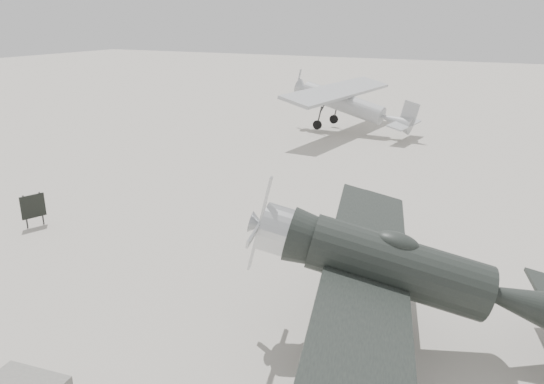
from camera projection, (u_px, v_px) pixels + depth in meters
The scene contains 4 objects.
ground at pixel (282, 251), 16.99m from camera, with size 160.00×160.00×0.00m, color #ACA598.
lowwing_monoplane at pixel (414, 273), 11.58m from camera, with size 7.85×10.83×3.49m.
highwing_monoplane at pixel (348, 100), 33.56m from camera, with size 8.39×11.80×3.33m.
sign_board at pixel (33, 207), 18.80m from camera, with size 0.35×0.81×1.22m.
Camera 1 is at (6.64, -14.03, 7.18)m, focal length 35.00 mm.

